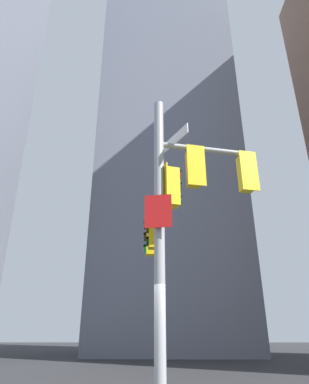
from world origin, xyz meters
name	(u,v)px	position (x,y,z in m)	size (l,w,h in m)	color
building_mid_block	(168,169)	(0.80, 22.22, 16.76)	(12.30, 12.30, 33.52)	slate
signal_pole_assembly	(175,212)	(0.40, 0.44, 4.33)	(3.08, 2.62, 7.35)	#9EA0A3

